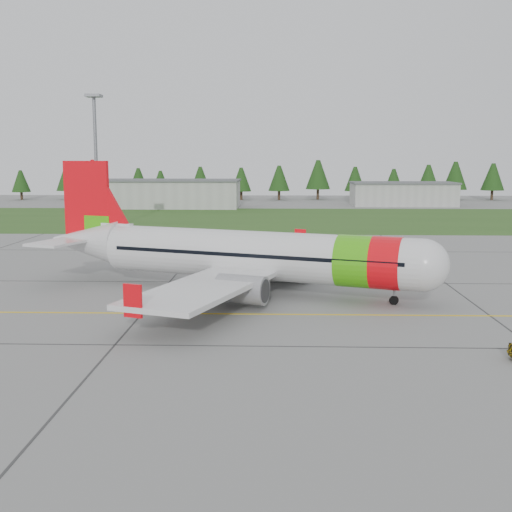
{
  "coord_description": "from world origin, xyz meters",
  "views": [
    {
      "loc": [
        -5.32,
        -37.05,
        11.1
      ],
      "look_at": [
        -6.87,
        12.33,
        3.59
      ],
      "focal_mm": 45.0,
      "sensor_mm": 36.0,
      "label": 1
    }
  ],
  "objects": [
    {
      "name": "ground",
      "position": [
        0.0,
        0.0,
        0.0
      ],
      "size": [
        320.0,
        320.0,
        0.0
      ],
      "primitive_type": "plane",
      "color": "gray",
      "rests_on": "ground"
    },
    {
      "name": "aircraft",
      "position": [
        -7.7,
        15.63,
        3.15
      ],
      "size": [
        34.64,
        32.91,
        10.92
      ],
      "rotation": [
        0.0,
        0.0,
        -0.35
      ],
      "color": "silver",
      "rests_on": "ground"
    },
    {
      "name": "service_van",
      "position": [
        -21.5,
        47.28,
        2.36
      ],
      "size": [
        1.75,
        1.66,
        4.72
      ],
      "primitive_type": "imported",
      "rotation": [
        0.0,
        0.0,
        0.07
      ],
      "color": "silver",
      "rests_on": "ground"
    },
    {
      "name": "grass_strip",
      "position": [
        0.0,
        82.0,
        0.01
      ],
      "size": [
        320.0,
        50.0,
        0.03
      ],
      "primitive_type": "cube",
      "color": "#30561E",
      "rests_on": "ground"
    },
    {
      "name": "taxi_guideline",
      "position": [
        0.0,
        8.0,
        0.01
      ],
      "size": [
        120.0,
        0.25,
        0.02
      ],
      "primitive_type": "cube",
      "color": "gold",
      "rests_on": "ground"
    },
    {
      "name": "hangar_west",
      "position": [
        -30.0,
        110.0,
        3.0
      ],
      "size": [
        32.0,
        14.0,
        6.0
      ],
      "primitive_type": "cube",
      "color": "#A8A8A3",
      "rests_on": "ground"
    },
    {
      "name": "hangar_east",
      "position": [
        25.0,
        118.0,
        2.6
      ],
      "size": [
        24.0,
        12.0,
        5.2
      ],
      "primitive_type": "cube",
      "color": "#A8A8A3",
      "rests_on": "ground"
    },
    {
      "name": "floodlight_mast",
      "position": [
        -32.0,
        58.0,
        10.0
      ],
      "size": [
        0.5,
        0.5,
        20.0
      ],
      "primitive_type": "cylinder",
      "color": "slate",
      "rests_on": "ground"
    },
    {
      "name": "treeline",
      "position": [
        0.0,
        138.0,
        5.0
      ],
      "size": [
        160.0,
        8.0,
        10.0
      ],
      "primitive_type": null,
      "color": "#1C3F14",
      "rests_on": "ground"
    }
  ]
}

